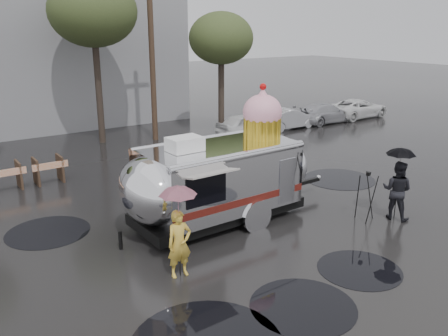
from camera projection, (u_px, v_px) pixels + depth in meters
ground at (314, 253)px, 12.47m from camera, size 120.00×120.00×0.00m
puddles at (253, 241)px, 13.18m from camera, size 13.26×9.54×0.01m
utility_pole at (152, 49)px, 23.48m from camera, size 1.60×0.28×9.00m
tree_mid at (93, 12)px, 22.40m from camera, size 4.20×4.20×8.03m
tree_right at (221, 39)px, 24.49m from camera, size 3.36×3.36×6.42m
barricade_row at (6, 176)px, 17.10m from camera, size 4.30×0.80×1.00m
parked_cars at (311, 113)px, 28.13m from camera, size 13.20×1.90×1.50m
airstream_trailer at (221, 175)px, 14.16m from camera, size 7.73×3.01×4.16m
person_left at (179, 244)px, 11.15m from camera, size 0.63×0.45×1.66m
umbrella_pink at (178, 201)px, 10.84m from camera, size 1.08×1.08×2.29m
person_right at (397, 190)px, 14.48m from camera, size 0.77×1.00×1.84m
umbrella_black at (400, 159)px, 14.19m from camera, size 1.07×1.07×2.28m
tripod at (367, 191)px, 14.35m from camera, size 0.63×0.62×1.56m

